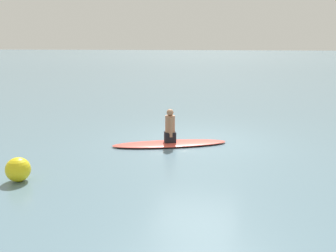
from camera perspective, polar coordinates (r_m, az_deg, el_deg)
name	(u,v)px	position (r m, az deg, el deg)	size (l,w,h in m)	color
ground_plane	(196,141)	(10.95, 4.39, -2.25)	(400.00, 400.00, 0.00)	slate
surfboard	(170,144)	(10.42, 0.32, -2.71)	(3.22, 0.77, 0.09)	#D84C3F
person_paddler	(170,127)	(10.31, 0.32, -0.19)	(0.40, 0.38, 0.94)	black
buoy_marker	(18,170)	(8.25, -22.02, -6.21)	(0.51, 0.51, 0.51)	yellow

